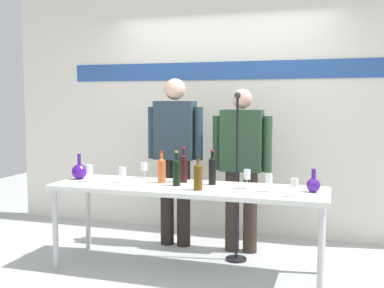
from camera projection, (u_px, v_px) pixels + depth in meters
The scene contains 19 objects.
ground_plane at pixel (187, 271), 4.15m from camera, with size 10.00×10.00×0.00m, color #B1B3B3.
back_wall at pixel (223, 102), 5.32m from camera, with size 5.30×0.11×3.00m.
display_table at pixel (187, 193), 4.08m from camera, with size 2.43×0.68×0.77m.
decanter_blue_left at pixel (79, 171), 4.44m from camera, with size 0.15×0.15×0.24m.
decanter_blue_right at pixel (313, 184), 3.80m from camera, with size 0.11×0.11×0.19m.
presenter_left at pixel (175, 150), 4.82m from camera, with size 0.60×0.22×1.75m.
presenter_right at pixel (242, 160), 4.62m from camera, with size 0.60×0.22×1.64m.
wine_bottle_0 at pixel (162, 169), 4.24m from camera, with size 0.07×0.07×0.29m.
wine_bottle_1 at pixel (212, 170), 4.14m from camera, with size 0.06×0.06×0.31m.
wine_bottle_2 at pixel (176, 171), 4.09m from camera, with size 0.07×0.07×0.31m.
wine_bottle_3 at pixel (198, 176), 3.89m from camera, with size 0.07×0.07×0.29m.
wine_bottle_4 at pixel (184, 167), 4.25m from camera, with size 0.07×0.07×0.33m.
wine_glass_left_0 at pixel (89, 170), 4.28m from camera, with size 0.06×0.06×0.16m.
wine_glass_left_1 at pixel (122, 172), 4.22m from camera, with size 0.07×0.07×0.15m.
wine_glass_left_2 at pixel (144, 167), 4.49m from camera, with size 0.07×0.07×0.15m.
wine_glass_right_0 at pixel (247, 175), 3.95m from camera, with size 0.06×0.06×0.17m.
wine_glass_right_1 at pixel (269, 179), 3.81m from camera, with size 0.06×0.06×0.15m.
wine_glass_right_2 at pixel (295, 183), 3.62m from camera, with size 0.06×0.06×0.14m.
microphone_stand at pixel (237, 204), 4.39m from camera, with size 0.20×0.20×1.60m.
Camera 1 is at (1.23, -3.83, 1.52)m, focal length 43.45 mm.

